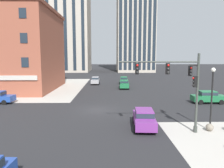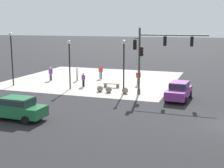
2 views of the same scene
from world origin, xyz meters
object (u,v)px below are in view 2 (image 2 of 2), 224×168
pedestrian_at_curb (77,74)px  pedestrian_walking_east (51,73)px  pedestrian_by_lamp (101,71)px  street_lamp_corner_near (124,60)px  traffic_signal_main (151,52)px  car_main_northbound_far (17,107)px  bollard_sphere_curb_b (109,90)px  bollard_sphere_curb_a (125,91)px  car_main_mid (179,90)px  pedestrian_near_bench (138,77)px  bollard_sphere_curb_c (100,89)px  pedestrian_with_bag (83,79)px  bench_near_signal (112,85)px  street_lamp_mid_sidewalk (69,59)px  street_lamp_corner_far (12,53)px

pedestrian_at_curb → pedestrian_walking_east: size_ratio=0.94×
pedestrian_by_lamp → street_lamp_corner_near: (-5.44, 7.67, 2.38)m
traffic_signal_main → pedestrian_at_curb: (10.33, -5.02, -3.31)m
pedestrian_walking_east → car_main_northbound_far: pedestrian_walking_east is taller
bollard_sphere_curb_b → pedestrian_by_lamp: pedestrian_by_lamp is taller
bollard_sphere_curb_a → car_main_mid: 5.56m
pedestrian_near_bench → pedestrian_by_lamp: size_ratio=0.99×
bollard_sphere_curb_c → pedestrian_with_bag: (2.73, -1.91, 0.57)m
pedestrian_near_bench → pedestrian_by_lamp: (5.64, -2.60, 0.02)m
traffic_signal_main → bollard_sphere_curb_c: 6.61m
bollard_sphere_curb_a → pedestrian_at_curb: (7.74, -5.11, 0.59)m
traffic_signal_main → car_main_northbound_far: traffic_signal_main is taller
bollard_sphere_curb_b → street_lamp_corner_near: 3.46m
pedestrian_with_bag → street_lamp_corner_near: (-5.37, 2.12, 2.49)m
bollard_sphere_curb_c → bench_near_signal: size_ratio=0.35×
bollard_sphere_curb_b → street_lamp_mid_sidewalk: 5.46m
bench_near_signal → pedestrian_at_curb: size_ratio=1.15×
pedestrian_by_lamp → bollard_sphere_curb_b: bearing=116.7°
pedestrian_by_lamp → car_main_mid: size_ratio=0.39×
traffic_signal_main → street_lamp_corner_near: (2.70, 0.24, -0.84)m
pedestrian_walking_east → pedestrian_with_bag: size_ratio=1.09×
car_main_mid → pedestrian_near_bench: bearing=-47.4°
bollard_sphere_curb_a → street_lamp_corner_far: bearing=0.3°
bollard_sphere_curb_c → pedestrian_near_bench: bearing=-120.2°
bollard_sphere_curb_a → bench_near_signal: bollard_sphere_curb_a is taller
bollard_sphere_curb_a → pedestrian_by_lamp: (5.54, -7.52, 0.68)m
pedestrian_at_curb → street_lamp_corner_near: bearing=145.4°
pedestrian_near_bench → pedestrian_walking_east: 11.06m
pedestrian_walking_east → street_lamp_mid_sidewalk: size_ratio=0.33×
bollard_sphere_curb_a → traffic_signal_main: bearing=-178.0°
pedestrian_near_bench → pedestrian_by_lamp: 6.21m
street_lamp_corner_far → bollard_sphere_curb_c: bearing=-179.3°
pedestrian_near_bench → bollard_sphere_curb_c: bearing=59.8°
street_lamp_corner_near → car_main_mid: 6.13m
bollard_sphere_curb_b → street_lamp_corner_near: street_lamp_corner_near is taller
pedestrian_walking_east → street_lamp_corner_near: 11.94m
bollard_sphere_curb_a → bollard_sphere_curb_c: bearing=-1.1°
pedestrian_near_bench → street_lamp_corner_near: 5.61m
bollard_sphere_curb_b → street_lamp_corner_far: street_lamp_corner_far is taller
bollard_sphere_curb_c → car_main_mid: bearing=173.4°
bollard_sphere_curb_a → car_main_mid: (-5.46, 0.90, 0.60)m
bollard_sphere_curb_c → traffic_signal_main: bearing=-179.6°
bollard_sphere_curb_c → pedestrian_walking_east: bearing=-27.0°
pedestrian_with_bag → street_lamp_mid_sidewalk: bearing=64.0°
pedestrian_near_bench → street_lamp_mid_sidewalk: street_lamp_mid_sidewalk is taller
bollard_sphere_curb_b → pedestrian_by_lamp: (3.82, -7.60, 0.68)m
pedestrian_near_bench → pedestrian_with_bag: bearing=27.9°
traffic_signal_main → street_lamp_mid_sidewalk: 8.93m
bollard_sphere_curb_b → pedestrian_near_bench: (-1.82, -5.00, 0.67)m
bench_near_signal → car_main_mid: car_main_mid is taller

